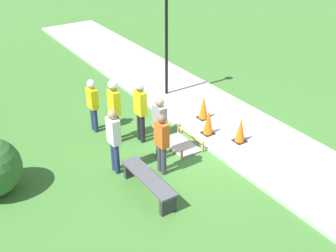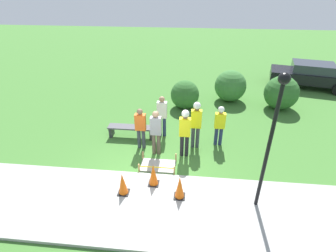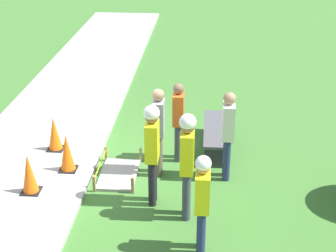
% 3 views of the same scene
% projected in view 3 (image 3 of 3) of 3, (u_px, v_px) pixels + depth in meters
% --- Properties ---
extents(ground_plane, '(60.00, 60.00, 0.00)m').
position_uv_depth(ground_plane, '(97.00, 168.00, 10.49)').
color(ground_plane, '#3D702D').
extents(sidewalk, '(28.00, 2.88, 0.10)m').
position_uv_depth(sidewalk, '(27.00, 163.00, 10.57)').
color(sidewalk, '#9E9E99').
rests_on(sidewalk, ground_plane).
extents(wet_concrete_patch, '(1.26, 0.77, 0.33)m').
position_uv_depth(wet_concrete_patch, '(119.00, 174.00, 10.18)').
color(wet_concrete_patch, gray).
rests_on(wet_concrete_patch, ground_plane).
extents(traffic_cone_near_patch, '(0.34, 0.34, 0.74)m').
position_uv_depth(traffic_cone_near_patch, '(54.00, 134.00, 10.88)').
color(traffic_cone_near_patch, black).
rests_on(traffic_cone_near_patch, sidewalk).
extents(traffic_cone_far_patch, '(0.34, 0.34, 0.77)m').
position_uv_depth(traffic_cone_far_patch, '(67.00, 153.00, 10.06)').
color(traffic_cone_far_patch, black).
rests_on(traffic_cone_far_patch, sidewalk).
extents(traffic_cone_sidewalk_edge, '(0.34, 0.34, 0.76)m').
position_uv_depth(traffic_cone_sidewalk_edge, '(29.00, 174.00, 9.32)').
color(traffic_cone_sidewalk_edge, black).
rests_on(traffic_cone_sidewalk_edge, sidewalk).
extents(park_bench, '(1.91, 0.44, 0.49)m').
position_uv_depth(park_bench, '(214.00, 133.00, 11.16)').
color(park_bench, '#2D2D33').
rests_on(park_bench, ground_plane).
extents(worker_supervisor, '(0.40, 0.27, 1.90)m').
position_uv_depth(worker_supervisor, '(152.00, 145.00, 8.86)').
color(worker_supervisor, black).
rests_on(worker_supervisor, ground_plane).
extents(worker_assistant, '(0.40, 0.28, 1.93)m').
position_uv_depth(worker_assistant, '(187.00, 156.00, 8.45)').
color(worker_assistant, '#383D47').
rests_on(worker_assistant, ground_plane).
extents(worker_trainee, '(0.40, 0.24, 1.68)m').
position_uv_depth(worker_trainee, '(202.00, 197.00, 7.69)').
color(worker_trainee, navy).
rests_on(worker_trainee, ground_plane).
extents(bystander_in_orange_shirt, '(0.40, 0.22, 1.69)m').
position_uv_depth(bystander_in_orange_shirt, '(178.00, 117.00, 10.44)').
color(bystander_in_orange_shirt, '#383D47').
rests_on(bystander_in_orange_shirt, ground_plane).
extents(bystander_in_gray_shirt, '(0.40, 0.23, 1.79)m').
position_uv_depth(bystander_in_gray_shirt, '(228.00, 131.00, 9.72)').
color(bystander_in_gray_shirt, navy).
rests_on(bystander_in_gray_shirt, ground_plane).
extents(bystander_in_white_shirt, '(0.40, 0.24, 1.80)m').
position_uv_depth(bystander_in_white_shirt, '(158.00, 127.00, 9.86)').
color(bystander_in_white_shirt, brown).
rests_on(bystander_in_white_shirt, ground_plane).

